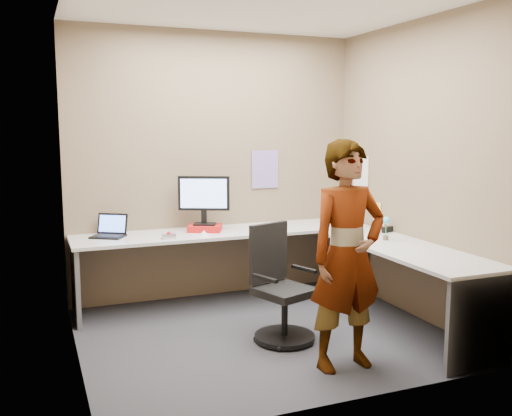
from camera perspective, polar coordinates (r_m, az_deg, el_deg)
name	(u,v)px	position (r m, az deg, el deg)	size (l,w,h in m)	color
ground	(263,334)	(4.96, 0.72, -12.51)	(3.00, 3.00, 0.00)	#242429
wall_back	(215,166)	(5.88, -4.10, 4.23)	(3.00, 3.00, 0.00)	brown
wall_right	(415,171)	(5.41, 15.64, 3.61)	(2.70, 2.70, 0.00)	brown
wall_left	(71,183)	(4.32, -18.00, 2.44)	(2.70, 2.70, 0.00)	brown
ceiling	(264,4)	(4.74, 0.79, 19.73)	(3.00, 3.00, 0.00)	white
desk	(291,253)	(5.30, 3.52, -4.52)	(2.98, 2.58, 0.73)	#BBBBBB
paper_ream	(205,228)	(5.62, -5.13, -2.01)	(0.32, 0.23, 0.06)	red
monitor	(204,196)	(5.59, -5.24, 1.19)	(0.47, 0.25, 0.48)	black
laptop	(110,231)	(5.50, -14.40, -2.23)	(0.38, 0.36, 0.21)	black
trackball_mouse	(169,236)	(5.29, -8.72, -2.78)	(0.12, 0.08, 0.07)	#B7B7BC
origami	(204,233)	(5.34, -5.24, -2.55)	(0.10, 0.10, 0.06)	white
stapler	(388,229)	(5.69, 13.05, -2.10)	(0.15, 0.04, 0.06)	black
flower	(386,224)	(5.28, 12.88, -1.61)	(0.07, 0.07, 0.22)	brown
calendar_purple	(265,169)	(6.06, 0.91, 3.90)	(0.30, 0.01, 0.40)	#846BB7
calendar_white	(361,174)	(6.15, 10.45, 3.36)	(0.01, 0.28, 0.38)	white
sticky_note_a	(379,206)	(5.89, 12.18, 0.17)	(0.01, 0.07, 0.07)	#F2E059
sticky_note_b	(376,218)	(5.95, 11.87, -1.01)	(0.01, 0.07, 0.07)	pink
sticky_note_c	(382,222)	(5.85, 12.51, -1.38)	(0.01, 0.07, 0.07)	pink
sticky_note_d	(370,207)	(6.02, 11.38, 0.07)	(0.01, 0.07, 0.07)	#F2E059
office_chair	(280,294)	(4.74, 2.41, -8.60)	(0.54, 0.54, 0.94)	black
person	(347,256)	(4.15, 9.12, -4.74)	(0.61, 0.40, 1.66)	#999399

